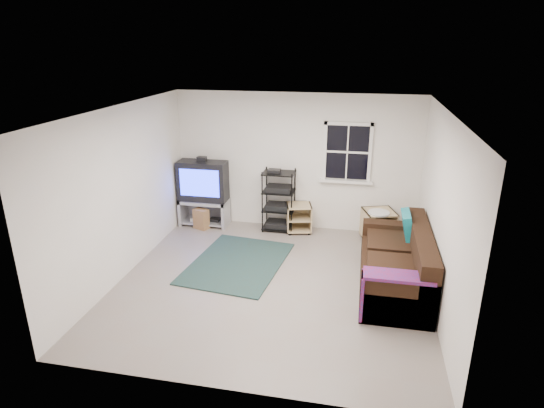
% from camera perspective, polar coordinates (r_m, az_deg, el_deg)
% --- Properties ---
extents(room, '(4.60, 4.62, 4.60)m').
position_cam_1_polar(room, '(8.48, 9.40, 5.95)').
color(room, gray).
rests_on(room, ground).
extents(tv_unit, '(0.95, 0.47, 1.39)m').
position_cam_1_polar(tv_unit, '(8.97, -8.60, 2.02)').
color(tv_unit, '#A4A4AD').
rests_on(tv_unit, ground).
extents(av_rack, '(0.60, 0.44, 1.20)m').
position_cam_1_polar(av_rack, '(8.69, 0.85, -0.04)').
color(av_rack, black).
rests_on(av_rack, ground).
extents(side_table_left, '(0.55, 0.55, 0.54)m').
position_cam_1_polar(side_table_left, '(8.73, 3.36, -1.58)').
color(side_table_left, tan).
rests_on(side_table_left, ground).
extents(side_table_right, '(0.68, 0.68, 0.62)m').
position_cam_1_polar(side_table_right, '(8.48, 13.14, -2.37)').
color(side_table_right, tan).
rests_on(side_table_right, ground).
extents(sofa, '(0.96, 2.16, 0.99)m').
position_cam_1_polar(sofa, '(6.98, 15.48, -7.53)').
color(sofa, black).
rests_on(sofa, ground).
extents(shag_rug, '(1.63, 2.10, 0.02)m').
position_cam_1_polar(shag_rug, '(7.59, -4.35, -7.36)').
color(shag_rug, black).
rests_on(shag_rug, ground).
extents(paper_bag, '(0.33, 0.27, 0.40)m').
position_cam_1_polar(paper_bag, '(8.96, -8.88, -1.86)').
color(paper_bag, '#A37249').
rests_on(paper_bag, ground).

